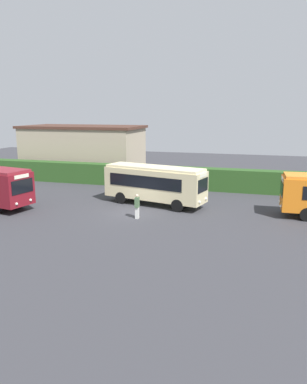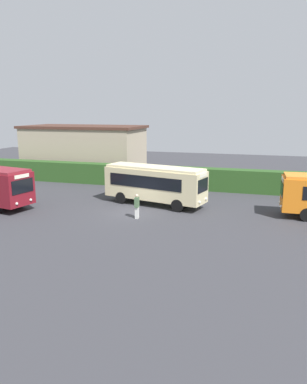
% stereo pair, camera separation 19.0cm
% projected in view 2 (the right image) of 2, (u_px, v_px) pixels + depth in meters
% --- Properties ---
extents(ground_plane, '(84.71, 84.71, 0.00)m').
position_uv_depth(ground_plane, '(133.00, 213.00, 29.32)').
color(ground_plane, '#38383D').
extents(bus_cream, '(8.93, 4.31, 3.25)m').
position_uv_depth(bus_cream, '(155.00, 183.00, 31.40)').
color(bus_cream, beige).
rests_on(bus_cream, ground_plane).
extents(person_left, '(0.27, 0.46, 1.83)m').
position_uv_depth(person_left, '(137.00, 206.00, 27.59)').
color(person_left, silver).
rests_on(person_left, ground_plane).
extents(hedge_row, '(54.36, 1.51, 2.17)m').
position_uv_depth(hedge_row, '(166.00, 177.00, 38.64)').
color(hedge_row, '#2B5120').
rests_on(hedge_row, ground_plane).
extents(depot_building, '(14.27, 7.37, 5.92)m').
position_uv_depth(depot_building, '(85.00, 150.00, 46.35)').
color(depot_building, tan).
rests_on(depot_building, ground_plane).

